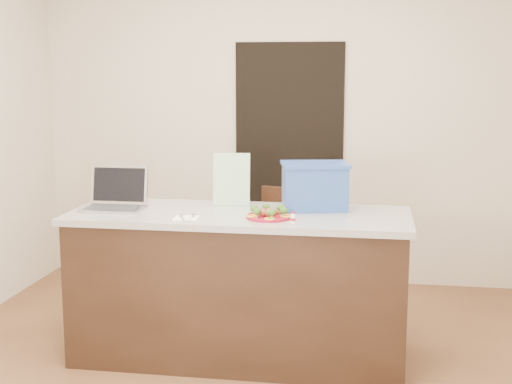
% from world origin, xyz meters
% --- Properties ---
extents(ground, '(4.00, 4.00, 0.00)m').
position_xyz_m(ground, '(0.00, 0.00, 0.00)').
color(ground, brown).
rests_on(ground, ground).
extents(room_shell, '(4.00, 4.00, 4.00)m').
position_xyz_m(room_shell, '(0.00, 0.00, 1.62)').
color(room_shell, white).
rests_on(room_shell, ground).
extents(doorway, '(0.90, 0.02, 2.00)m').
position_xyz_m(doorway, '(0.10, 1.98, 1.00)').
color(doorway, black).
rests_on(doorway, ground).
extents(island, '(2.06, 0.76, 0.92)m').
position_xyz_m(island, '(0.00, 0.25, 0.46)').
color(island, black).
rests_on(island, ground).
extents(plate, '(0.26, 0.26, 0.02)m').
position_xyz_m(plate, '(0.20, 0.11, 0.93)').
color(plate, maroon).
rests_on(plate, island).
extents(meatballs, '(0.10, 0.11, 0.04)m').
position_xyz_m(meatballs, '(0.20, 0.12, 0.96)').
color(meatballs, brown).
rests_on(meatballs, plate).
extents(broccoli, '(0.22, 0.22, 0.04)m').
position_xyz_m(broccoli, '(0.20, 0.11, 0.97)').
color(broccoli, '#214B14').
rests_on(broccoli, plate).
extents(pepper_rings, '(0.26, 0.26, 0.01)m').
position_xyz_m(pepper_rings, '(0.20, 0.11, 0.94)').
color(pepper_rings, yellow).
rests_on(pepper_rings, plate).
extents(napkin, '(0.15, 0.15, 0.01)m').
position_xyz_m(napkin, '(-0.27, 0.03, 0.92)').
color(napkin, white).
rests_on(napkin, island).
extents(fork, '(0.07, 0.17, 0.00)m').
position_xyz_m(fork, '(-0.29, 0.04, 0.93)').
color(fork, silver).
rests_on(fork, napkin).
extents(knife, '(0.04, 0.22, 0.01)m').
position_xyz_m(knife, '(-0.24, 0.01, 0.93)').
color(knife, white).
rests_on(knife, napkin).
extents(yogurt_bottle, '(0.03, 0.03, 0.06)m').
position_xyz_m(yogurt_bottle, '(0.35, 0.01, 0.95)').
color(yogurt_bottle, white).
rests_on(yogurt_bottle, island).
extents(laptop, '(0.37, 0.29, 0.26)m').
position_xyz_m(laptop, '(-0.78, 0.27, 0.99)').
color(laptop, '#AEADB2').
rests_on(laptop, island).
extents(leaflet, '(0.24, 0.08, 0.33)m').
position_xyz_m(leaflet, '(-0.09, 0.48, 1.09)').
color(leaflet, white).
rests_on(leaflet, island).
extents(blue_box, '(0.45, 0.37, 0.29)m').
position_xyz_m(blue_box, '(0.44, 0.43, 1.07)').
color(blue_box, '#2A4B99').
rests_on(blue_box, island).
extents(chair, '(0.50, 0.51, 0.93)m').
position_xyz_m(chair, '(0.20, 1.03, 0.53)').
color(chair, '#381C10').
rests_on(chair, ground).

